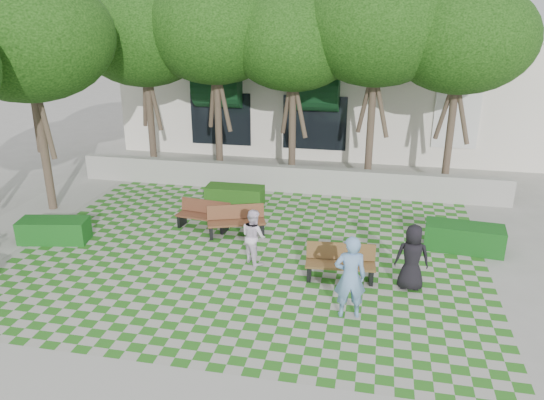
% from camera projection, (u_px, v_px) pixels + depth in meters
% --- Properties ---
extents(ground, '(90.00, 90.00, 0.00)m').
position_uv_depth(ground, '(240.00, 273.00, 12.97)').
color(ground, gray).
rests_on(ground, ground).
extents(lawn, '(12.00, 12.00, 0.00)m').
position_uv_depth(lawn, '(250.00, 255.00, 13.88)').
color(lawn, '#2B721E').
rests_on(lawn, ground).
extents(sidewalk_west, '(2.00, 12.00, 0.01)m').
position_uv_depth(sidewalk_west, '(7.00, 233.00, 15.24)').
color(sidewalk_west, '#9E9B93').
rests_on(sidewalk_west, ground).
extents(retaining_wall, '(15.00, 0.36, 0.90)m').
position_uv_depth(retaining_wall, '(285.00, 178.00, 18.50)').
color(retaining_wall, '#9E9B93').
rests_on(retaining_wall, ground).
extents(bench_east, '(1.67, 0.67, 0.86)m').
position_uv_depth(bench_east, '(340.00, 263.00, 12.55)').
color(bench_east, brown).
rests_on(bench_east, ground).
extents(bench_mid, '(1.71, 1.05, 0.85)m').
position_uv_depth(bench_mid, '(236.00, 222.00, 14.96)').
color(bench_mid, brown).
rests_on(bench_mid, ground).
extents(bench_west, '(1.61, 0.73, 0.82)m').
position_uv_depth(bench_west, '(204.00, 215.00, 15.43)').
color(bench_west, '#552D1D').
rests_on(bench_west, ground).
extents(hedge_east, '(2.08, 1.00, 0.70)m').
position_uv_depth(hedge_east, '(464.00, 238.00, 14.08)').
color(hedge_east, '#124516').
rests_on(hedge_east, ground).
extents(hedge_midleft, '(1.86, 0.76, 0.65)m').
position_uv_depth(hedge_midleft, '(235.00, 196.00, 17.20)').
color(hedge_midleft, '#1D4913').
rests_on(hedge_midleft, ground).
extents(hedge_west, '(1.95, 1.06, 0.65)m').
position_uv_depth(hedge_west, '(54.00, 230.00, 14.59)').
color(hedge_west, '#144C18').
rests_on(hedge_west, ground).
extents(person_blue, '(0.74, 0.55, 1.83)m').
position_uv_depth(person_blue, '(350.00, 277.00, 10.89)').
color(person_blue, '#709ACD').
rests_on(person_blue, ground).
extents(person_dark, '(0.77, 0.50, 1.57)m').
position_uv_depth(person_dark, '(412.00, 258.00, 12.02)').
color(person_dark, black).
rests_on(person_dark, ground).
extents(person_white, '(0.87, 0.87, 1.42)m').
position_uv_depth(person_white, '(254.00, 236.00, 13.29)').
color(person_white, white).
rests_on(person_white, ground).
extents(tree_row, '(17.70, 13.40, 7.41)m').
position_uv_depth(tree_row, '(228.00, 37.00, 16.97)').
color(tree_row, '#47382B').
rests_on(tree_row, ground).
extents(building, '(18.00, 8.92, 5.15)m').
position_uv_depth(building, '(335.00, 87.00, 24.83)').
color(building, silver).
rests_on(building, ground).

